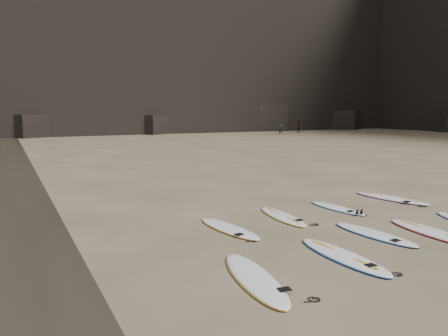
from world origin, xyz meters
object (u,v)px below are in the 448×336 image
Objects in this scene: surfboard_8 at (391,198)px; person_b at (299,126)px; surfboard_5 at (229,228)px; surfboard_6 at (282,216)px; person_a at (281,128)px; surfboard_2 at (374,234)px; surfboard_1 at (343,256)px; surfboard_0 at (255,278)px; surfboard_3 at (434,232)px; surfboard_7 at (337,208)px.

person_b reaches higher than surfboard_8.
surfboard_8 is at bearing 0.26° from surfboard_5.
surfboard_6 is 41.77m from person_a.
surfboard_1 is at bearing -157.59° from surfboard_2.
surfboard_8 is (6.73, 0.87, 0.01)m from surfboard_5.
surfboard_0 is 4.22m from surfboard_2.
surfboard_3 is 1.74× the size of person_a.
person_b is at bearing 59.13° from surfboard_6.
person_a is at bearing 65.27° from surfboard_0.
surfboard_0 is 0.99× the size of surfboard_8.
surfboard_2 and surfboard_6 have the same top height.
surfboard_6 is (3.07, 3.60, -0.00)m from surfboard_0.
surfboard_0 is at bearing -168.95° from surfboard_2.
person_b reaches higher than surfboard_6.
person_b is (27.77, 36.82, 0.77)m from surfboard_6.
surfboard_3 reaches higher than surfboard_0.
surfboard_6 is at bearing -106.89° from person_a.
person_b is (28.58, 40.23, 0.76)m from surfboard_1.
surfboard_3 is at bearing 15.38° from surfboard_0.
person_b is (26.77, 39.33, 0.76)m from surfboard_2.
person_b reaches higher than person_a.
surfboard_5 is at bearing -175.08° from surfboard_7.
surfboard_7 is 2.66m from surfboard_8.
surfboard_1 is 0.97× the size of surfboard_8.
surfboard_2 is at bearing -62.09° from surfboard_6.
surfboard_6 is (-1.00, 2.51, -0.00)m from surfboard_2.
surfboard_7 is at bearing -104.50° from person_a.
surfboard_6 is at bearing 78.10° from surfboard_1.
surfboard_0 is at bearing -170.06° from surfboard_3.
surfboard_2 is at bearing -152.00° from surfboard_8.
surfboard_3 reaches higher than surfboard_5.
surfboard_2 is 1.00× the size of surfboard_5.
surfboard_2 is at bearing -103.93° from person_a.
surfboard_3 is 43.14m from person_a.
surfboard_5 is 43.26m from person_a.
person_b reaches higher than surfboard_7.
surfboard_7 is (5.20, 3.73, -0.01)m from surfboard_0.
surfboard_7 is 0.81× the size of surfboard_8.
surfboard_6 is 46.13m from person_b.
surfboard_0 is 1.10× the size of surfboard_6.
surfboard_2 is 1.00× the size of surfboard_6.
person_a is (26.50, 38.18, 0.75)m from surfboard_0.
surfboard_7 is at bearing 45.70° from surfboard_0.
surfboard_8 is 38.93m from person_a.
surfboard_2 is 47.59m from person_b.
surfboard_0 is 1.10× the size of surfboard_5.
person_b is at bearing 44.35° from surfboard_5.
surfboard_8 is 43.07m from person_b.
surfboard_6 is 4.79m from surfboard_8.
surfboard_2 is 0.90× the size of surfboard_3.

